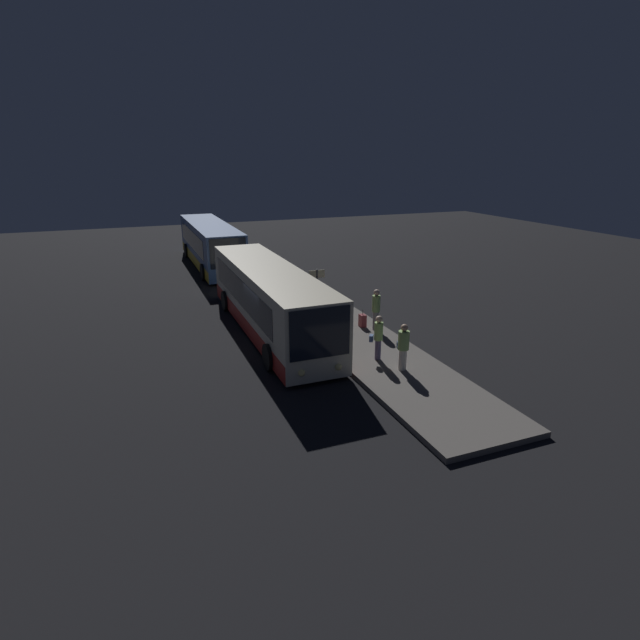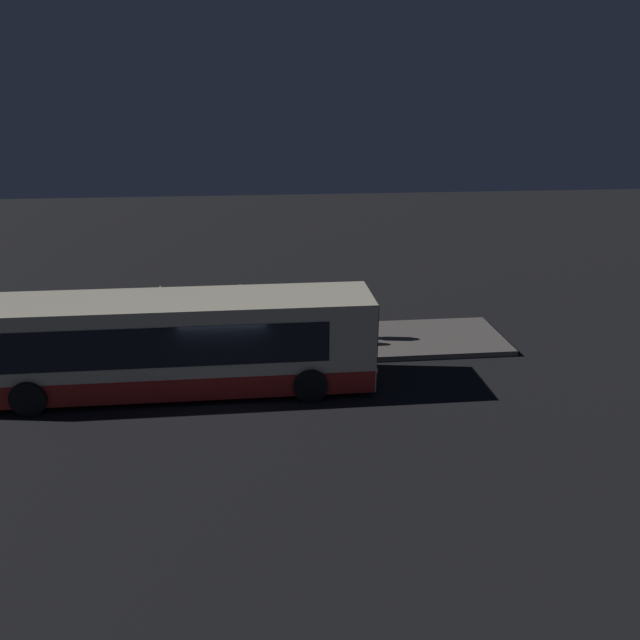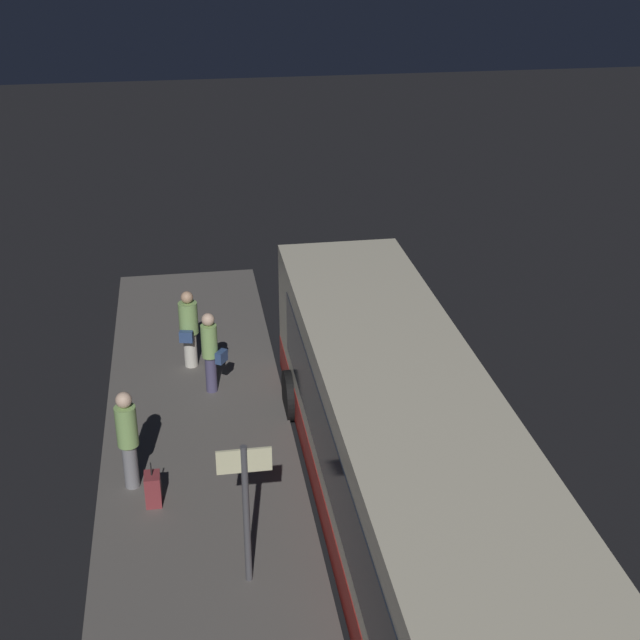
% 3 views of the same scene
% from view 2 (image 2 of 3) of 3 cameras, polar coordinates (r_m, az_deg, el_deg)
% --- Properties ---
extents(ground, '(80.00, 80.00, 0.00)m').
position_cam_2_polar(ground, '(19.63, -8.43, -6.37)').
color(ground, black).
extents(platform, '(20.00, 3.55, 0.20)m').
position_cam_2_polar(platform, '(22.67, -8.16, -2.38)').
color(platform, '#605B56').
rests_on(platform, ground).
extents(bus_lead, '(12.52, 2.77, 2.94)m').
position_cam_2_polar(bus_lead, '(19.45, -13.83, -2.28)').
color(bus_lead, beige).
rests_on(bus_lead, ground).
extents(passenger_boarding, '(0.53, 0.59, 1.75)m').
position_cam_2_polar(passenger_boarding, '(22.08, 0.74, 0.16)').
color(passenger_boarding, '#4C476B').
rests_on(passenger_boarding, platform).
extents(passenger_waiting, '(0.64, 0.49, 1.74)m').
position_cam_2_polar(passenger_waiting, '(22.62, 3.57, 0.54)').
color(passenger_waiting, silver).
rests_on(passenger_waiting, platform).
extents(passenger_with_bags, '(0.46, 0.46, 1.85)m').
position_cam_2_polar(passenger_with_bags, '(23.38, -7.23, 1.29)').
color(passenger_with_bags, gray).
rests_on(passenger_with_bags, platform).
extents(suitcase, '(0.34, 0.26, 0.81)m').
position_cam_2_polar(suitcase, '(23.29, -8.54, -0.76)').
color(suitcase, maroon).
rests_on(suitcase, platform).
extents(sign_post, '(0.10, 0.78, 2.35)m').
position_cam_2_polar(sign_post, '(21.78, -14.34, 0.70)').
color(sign_post, '#4C4C51').
rests_on(sign_post, platform).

